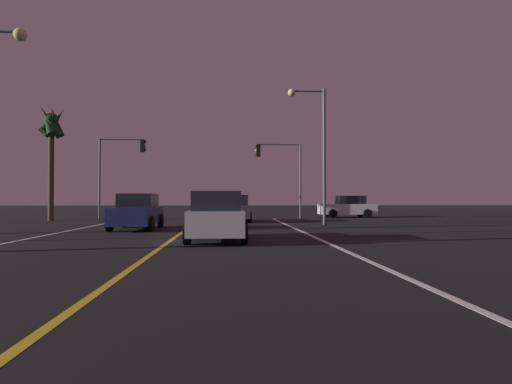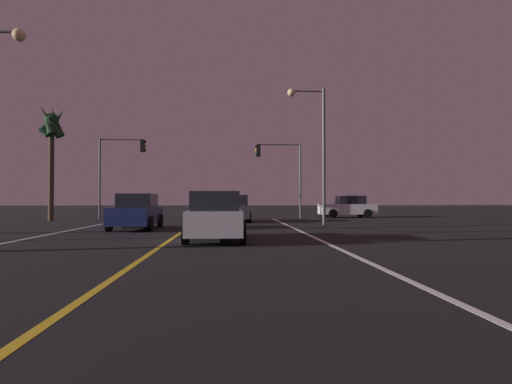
% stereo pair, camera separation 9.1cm
% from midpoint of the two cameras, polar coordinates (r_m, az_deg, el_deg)
% --- Properties ---
extents(lane_edge_right, '(0.16, 38.35, 0.01)m').
position_cam_midpoint_polar(lane_edge_right, '(11.81, 12.29, -7.92)').
color(lane_edge_right, silver).
rests_on(lane_edge_right, ground).
extents(lane_center_divider, '(0.16, 38.35, 0.01)m').
position_cam_midpoint_polar(lane_center_divider, '(11.56, -13.90, -8.06)').
color(lane_center_divider, gold).
rests_on(lane_center_divider, ground).
extents(car_ahead_far, '(2.02, 4.30, 1.70)m').
position_cam_midpoint_polar(car_ahead_far, '(26.89, -2.84, -2.29)').
color(car_ahead_far, black).
rests_on(car_ahead_far, ground).
extents(car_crossing_side, '(4.30, 2.02, 1.70)m').
position_cam_midpoint_polar(car_crossing_side, '(33.74, 12.40, -2.00)').
color(car_crossing_side, black).
rests_on(car_crossing_side, ground).
extents(car_lead_same_lane, '(2.02, 4.30, 1.70)m').
position_cam_midpoint_polar(car_lead_same_lane, '(14.71, -5.31, -3.37)').
color(car_lead_same_lane, black).
rests_on(car_lead_same_lane, ground).
extents(car_oncoming, '(2.02, 4.30, 1.70)m').
position_cam_midpoint_polar(car_oncoming, '(20.92, -15.73, -2.62)').
color(car_oncoming, black).
rests_on(car_oncoming, ground).
extents(traffic_light_near_right, '(3.45, 0.36, 5.54)m').
position_cam_midpoint_polar(traffic_light_near_right, '(31.29, 3.18, 3.96)').
color(traffic_light_near_right, '#4C4C51').
rests_on(traffic_light_near_right, ground).
extents(traffic_light_near_left, '(3.38, 0.36, 5.82)m').
position_cam_midpoint_polar(traffic_light_near_left, '(32.06, -17.66, 4.21)').
color(traffic_light_near_left, '#4C4C51').
rests_on(traffic_light_near_left, ground).
extents(street_lamp_right_far, '(2.16, 0.44, 7.69)m').
position_cam_midpoint_polar(street_lamp_right_far, '(24.13, 8.12, 7.29)').
color(street_lamp_right_far, '#4C4C51').
rests_on(street_lamp_right_far, ground).
extents(palm_tree_left_far, '(2.15, 1.95, 7.78)m').
position_cam_midpoint_polar(palm_tree_left_far, '(31.62, -25.87, 7.54)').
color(palm_tree_left_far, '#473826').
rests_on(palm_tree_left_far, ground).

